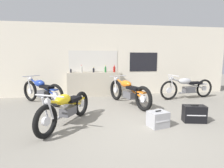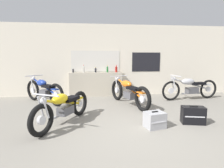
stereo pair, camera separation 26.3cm
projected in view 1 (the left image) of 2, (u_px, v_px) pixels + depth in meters
ground_plane at (140, 132)px, 3.52m from camera, size 24.00×24.00×0.00m
wall_back at (111, 60)px, 7.00m from camera, size 10.00×0.07×2.80m
sill_counter at (94, 84)px, 6.84m from camera, size 2.05×0.28×0.94m
bottle_leftmost at (71, 71)px, 6.66m from camera, size 0.06×0.06×0.17m
bottle_left_center at (82, 69)px, 6.66m from camera, size 0.06×0.06×0.29m
bottle_center at (94, 70)px, 6.79m from camera, size 0.07×0.07×0.20m
bottle_right_center at (105, 69)px, 6.80m from camera, size 0.07×0.07×0.27m
bottle_rightmost at (114, 69)px, 6.85m from camera, size 0.09×0.09×0.28m
motorcycle_orange at (128, 92)px, 5.56m from camera, size 0.95×2.15×0.89m
motorcycle_blue at (42, 91)px, 5.67m from camera, size 1.57×1.45×0.91m
motorcycle_silver at (187, 87)px, 6.45m from camera, size 2.22×0.64×0.89m
motorcycle_yellow at (66, 108)px, 3.86m from camera, size 1.05×1.81×0.79m
hard_case_black at (194, 114)px, 4.06m from camera, size 0.54×0.36×0.42m
hard_case_silver at (158, 119)px, 3.78m from camera, size 0.47×0.41×0.36m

